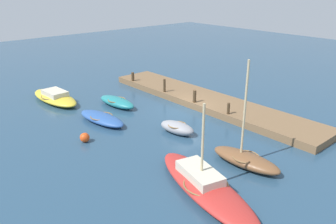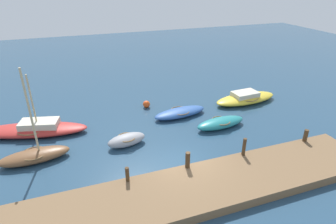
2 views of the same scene
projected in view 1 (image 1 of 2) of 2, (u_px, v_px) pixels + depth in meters
name	position (u px, v px, depth m)	size (l,w,h in m)	color
ground_plane	(185.00, 111.00, 26.00)	(84.00, 84.00, 0.00)	navy
dock_platform	(207.00, 101.00, 27.43)	(19.87, 3.53, 0.51)	brown
sailboat_red	(205.00, 185.00, 15.91)	(7.64, 3.75, 4.30)	#B72D28
dinghy_grey	(177.00, 128.00, 22.12)	(2.66, 1.54, 0.76)	#939399
rowboat_blue	(102.00, 118.00, 23.83)	(4.43, 1.98, 0.60)	#2D569E
rowboat_teal	(117.00, 102.00, 26.91)	(3.87, 1.64, 0.69)	teal
rowboat_brown	(246.00, 159.00, 18.21)	(4.06, 1.70, 5.68)	brown
motorboat_yellow	(55.00, 97.00, 27.87)	(5.84, 2.41, 0.97)	gold
mooring_post_west	(228.00, 109.00, 23.89)	(0.20, 0.20, 0.80)	#47331E
mooring_post_mid_west	(195.00, 96.00, 26.17)	(0.26, 0.26, 0.95)	#47331E
mooring_post_mid_east	(164.00, 86.00, 28.61)	(0.20, 0.20, 1.09)	#47331E
mooring_post_east	(133.00, 77.00, 31.81)	(0.26, 0.26, 0.79)	#47331E
marker_buoy	(85.00, 138.00, 20.94)	(0.59, 0.59, 0.59)	#E54C19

